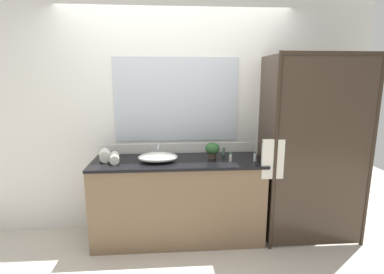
# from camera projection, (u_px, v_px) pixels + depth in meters

# --- Properties ---
(ground_plane) EXTENTS (8.00, 8.00, 0.00)m
(ground_plane) POSITION_uv_depth(u_px,v_px,m) (179.00, 238.00, 3.27)
(ground_plane) COLOR beige
(wall_back_with_mirror) EXTENTS (4.40, 0.06, 2.60)m
(wall_back_with_mirror) POSITION_uv_depth(u_px,v_px,m) (177.00, 118.00, 3.35)
(wall_back_with_mirror) COLOR silver
(wall_back_with_mirror) RESTS_ON ground_plane
(vanity_cabinet) EXTENTS (1.80, 0.58, 0.90)m
(vanity_cabinet) POSITION_uv_depth(u_px,v_px,m) (178.00, 200.00, 3.19)
(vanity_cabinet) COLOR brown
(vanity_cabinet) RESTS_ON ground_plane
(shower_enclosure) EXTENTS (1.20, 0.59, 2.00)m
(shower_enclosure) POSITION_uv_depth(u_px,v_px,m) (303.00, 151.00, 2.97)
(shower_enclosure) COLOR #2D2319
(shower_enclosure) RESTS_ON ground_plane
(sink_basin) EXTENTS (0.41, 0.29, 0.09)m
(sink_basin) POSITION_uv_depth(u_px,v_px,m) (158.00, 157.00, 3.04)
(sink_basin) COLOR white
(sink_basin) RESTS_ON vanity_cabinet
(faucet) EXTENTS (0.17, 0.16, 0.14)m
(faucet) POSITION_uv_depth(u_px,v_px,m) (159.00, 153.00, 3.21)
(faucet) COLOR silver
(faucet) RESTS_ON vanity_cabinet
(potted_plant) EXTENTS (0.15, 0.15, 0.18)m
(potted_plant) POSITION_uv_depth(u_px,v_px,m) (212.00, 149.00, 3.15)
(potted_plant) COLOR #473828
(potted_plant) RESTS_ON vanity_cabinet
(amenity_bottle_shampoo) EXTENTS (0.03, 0.03, 0.10)m
(amenity_bottle_shampoo) POSITION_uv_depth(u_px,v_px,m) (255.00, 157.00, 3.06)
(amenity_bottle_shampoo) COLOR silver
(amenity_bottle_shampoo) RESTS_ON vanity_cabinet
(amenity_bottle_conditioner) EXTENTS (0.03, 0.03, 0.09)m
(amenity_bottle_conditioner) POSITION_uv_depth(u_px,v_px,m) (231.00, 157.00, 3.04)
(amenity_bottle_conditioner) COLOR silver
(amenity_bottle_conditioner) RESTS_ON vanity_cabinet
(amenity_bottle_lotion) EXTENTS (0.03, 0.03, 0.10)m
(amenity_bottle_lotion) POSITION_uv_depth(u_px,v_px,m) (224.00, 151.00, 3.30)
(amenity_bottle_lotion) COLOR #4C7056
(amenity_bottle_lotion) RESTS_ON vanity_cabinet
(rolled_towel_near_edge) EXTENTS (0.16, 0.20, 0.12)m
(rolled_towel_near_edge) POSITION_uv_depth(u_px,v_px,m) (105.00, 155.00, 3.06)
(rolled_towel_near_edge) COLOR silver
(rolled_towel_near_edge) RESTS_ON vanity_cabinet
(rolled_towel_middle) EXTENTS (0.13, 0.22, 0.10)m
(rolled_towel_middle) POSITION_uv_depth(u_px,v_px,m) (115.00, 158.00, 3.01)
(rolled_towel_middle) COLOR silver
(rolled_towel_middle) RESTS_ON vanity_cabinet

